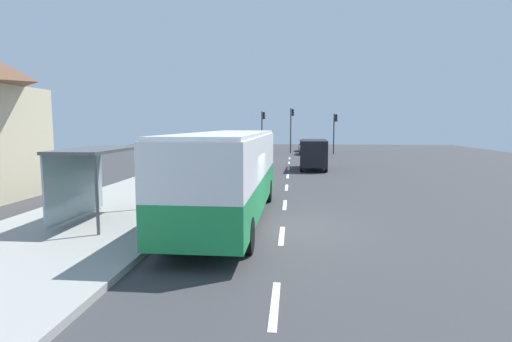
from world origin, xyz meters
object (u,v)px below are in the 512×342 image
at_px(recycling_bin_red, 170,197).
at_px(recycling_bin_green, 180,192).
at_px(bus, 229,171).
at_px(sedan_far, 307,148).
at_px(white_van, 314,152).
at_px(traffic_light_near_side, 335,127).
at_px(traffic_light_median, 292,124).
at_px(recycling_bin_orange, 175,194).
at_px(bus_shelter, 90,165).
at_px(traffic_light_far_side, 263,126).
at_px(sedan_near, 306,145).

relative_size(recycling_bin_red, recycling_bin_green, 1.00).
relative_size(bus, sedan_far, 2.49).
xyz_separation_m(white_van, traffic_light_near_side, (3.30, 17.04, 1.84)).
bearing_deg(traffic_light_median, recycling_bin_orange, -97.53).
height_order(bus, bus_shelter, bus).
relative_size(recycling_bin_red, traffic_light_near_side, 0.20).
relative_size(traffic_light_near_side, bus_shelter, 1.19).
bearing_deg(white_van, traffic_light_far_side, 106.55).
bearing_deg(recycling_bin_orange, bus, -33.63).
xyz_separation_m(traffic_light_median, bus_shelter, (-6.81, -37.42, -1.52)).
distance_m(traffic_light_near_side, traffic_light_far_side, 8.64).
xyz_separation_m(sedan_near, sedan_far, (0.00, -6.01, 0.00)).
bearing_deg(bus, recycling_bin_orange, 146.37).
relative_size(recycling_bin_orange, bus_shelter, 0.24).
bearing_deg(bus_shelter, traffic_light_median, 79.69).
height_order(recycling_bin_green, traffic_light_median, traffic_light_median).
xyz_separation_m(recycling_bin_orange, recycling_bin_green, (0.00, 0.70, 0.00)).
bearing_deg(sedan_far, traffic_light_near_side, 13.56).
bearing_deg(recycling_bin_green, sedan_far, 78.41).
relative_size(bus, traffic_light_median, 2.01).
relative_size(recycling_bin_green, bus_shelter, 0.24).
bearing_deg(bus, recycling_bin_red, 159.00).
bearing_deg(traffic_light_far_side, recycling_bin_green, -91.89).
distance_m(traffic_light_near_side, traffic_light_median, 5.37).
distance_m(recycling_bin_red, traffic_light_median, 35.89).
height_order(white_van, traffic_light_median, traffic_light_median).
xyz_separation_m(bus, white_van, (3.91, 17.79, -0.50)).
bearing_deg(bus_shelter, white_van, 65.36).
height_order(sedan_near, sedan_far, same).
distance_m(bus, sedan_near, 40.28).
distance_m(sedan_near, bus_shelter, 41.99).
height_order(sedan_far, traffic_light_far_side, traffic_light_far_side).
height_order(sedan_near, recycling_bin_orange, sedan_near).
xyz_separation_m(white_van, sedan_near, (0.10, 22.28, -0.55)).
xyz_separation_m(recycling_bin_green, traffic_light_far_side, (1.10, 33.27, 2.73)).
xyz_separation_m(sedan_far, bus_shelter, (-8.71, -35.05, 1.31)).
distance_m(sedan_near, sedan_far, 6.01).
relative_size(bus, traffic_light_far_side, 2.17).
distance_m(recycling_bin_green, traffic_light_far_side, 33.40).
height_order(bus, sedan_near, bus).
xyz_separation_m(bus, bus_shelter, (-4.70, -0.99, 0.25)).
distance_m(sedan_near, recycling_bin_green, 38.27).
bearing_deg(white_van, traffic_light_median, 95.53).
height_order(white_van, recycling_bin_orange, white_van).
relative_size(bus, bus_shelter, 2.76).
relative_size(recycling_bin_green, traffic_light_near_side, 0.20).
height_order(traffic_light_near_side, traffic_light_median, traffic_light_median).
bearing_deg(sedan_near, traffic_light_near_side, -58.55).
height_order(white_van, sedan_near, white_van).
relative_size(sedan_near, traffic_light_far_side, 0.86).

